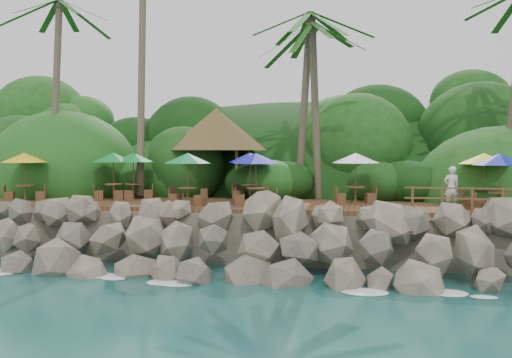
# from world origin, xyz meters

# --- Properties ---
(ground) EXTENTS (140.00, 140.00, 0.00)m
(ground) POSITION_xyz_m (0.00, 0.00, 0.00)
(ground) COLOR #19514F
(ground) RESTS_ON ground
(land_base) EXTENTS (32.00, 25.20, 2.10)m
(land_base) POSITION_xyz_m (0.00, 16.00, 1.05)
(land_base) COLOR gray
(land_base) RESTS_ON ground
(jungle_hill) EXTENTS (44.80, 28.00, 15.40)m
(jungle_hill) POSITION_xyz_m (0.00, 23.50, 0.00)
(jungle_hill) COLOR #143811
(jungle_hill) RESTS_ON ground
(seawall) EXTENTS (29.00, 4.00, 2.30)m
(seawall) POSITION_xyz_m (0.00, 2.00, 1.15)
(seawall) COLOR gray
(seawall) RESTS_ON ground
(terrace) EXTENTS (26.00, 5.00, 0.20)m
(terrace) POSITION_xyz_m (0.00, 6.00, 2.20)
(terrace) COLOR brown
(terrace) RESTS_ON land_base
(jungle_foliage) EXTENTS (44.00, 16.00, 12.00)m
(jungle_foliage) POSITION_xyz_m (0.00, 15.00, 0.00)
(jungle_foliage) COLOR #143811
(jungle_foliage) RESTS_ON ground
(foam_line) EXTENTS (25.20, 0.80, 0.06)m
(foam_line) POSITION_xyz_m (0.00, 0.30, 0.03)
(foam_line) COLOR white
(foam_line) RESTS_ON ground
(palapa) EXTENTS (5.34, 5.34, 4.60)m
(palapa) POSITION_xyz_m (-2.83, 9.75, 5.79)
(palapa) COLOR brown
(palapa) RESTS_ON ground
(dining_clusters) EXTENTS (22.96, 4.97, 2.28)m
(dining_clusters) POSITION_xyz_m (-0.36, 5.88, 4.19)
(dining_clusters) COLOR brown
(dining_clusters) RESTS_ON terrace
(waiter) EXTENTS (0.71, 0.55, 1.74)m
(waiter) POSITION_xyz_m (8.35, 5.47, 3.17)
(waiter) COLOR white
(waiter) RESTS_ON terrace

